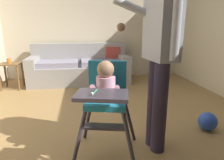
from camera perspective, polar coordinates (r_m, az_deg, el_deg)
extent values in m
cube|color=olive|center=(2.70, 0.03, -12.94)|extent=(5.85, 6.85, 0.10)
cube|color=beige|center=(5.04, -4.83, 15.42)|extent=(5.05, 0.06, 2.55)
cube|color=gray|center=(4.56, -9.05, 1.76)|extent=(2.16, 0.84, 0.40)
cube|color=gray|center=(4.81, -9.27, 7.63)|extent=(2.16, 0.22, 0.46)
cube|color=gray|center=(4.61, -21.61, 4.87)|extent=(0.20, 0.84, 0.20)
cube|color=gray|center=(4.60, 3.25, 5.85)|extent=(0.20, 0.84, 0.20)
cube|color=gray|center=(4.48, -15.20, 4.55)|extent=(0.86, 0.60, 0.11)
cube|color=gray|center=(4.48, -3.15, 5.02)|extent=(0.86, 0.60, 0.11)
cube|color=#B24238|center=(4.74, 0.26, 7.36)|extent=(0.35, 0.17, 0.34)
cylinder|color=#37313A|center=(1.81, -9.61, -16.90)|extent=(0.19, 0.14, 0.53)
cylinder|color=#37313A|center=(1.77, 5.06, -17.66)|extent=(0.14, 0.19, 0.53)
cylinder|color=#37313A|center=(2.19, -6.82, -10.96)|extent=(0.14, 0.19, 0.53)
cylinder|color=#37313A|center=(2.15, 4.98, -11.39)|extent=(0.19, 0.14, 0.53)
cube|color=teal|center=(1.85, -1.67, -6.25)|extent=(0.43, 0.43, 0.05)
cube|color=teal|center=(1.93, -1.24, 0.65)|extent=(0.37, 0.15, 0.33)
cube|color=#37313A|center=(1.52, -2.88, -4.32)|extent=(0.45, 0.35, 0.03)
cube|color=#37313A|center=(1.83, -1.99, -13.17)|extent=(0.41, 0.19, 0.02)
cylinder|color=#DAA1B8|center=(1.78, -1.77, -2.42)|extent=(0.20, 0.20, 0.22)
sphere|color=#997051|center=(1.73, -1.85, 3.11)|extent=(0.15, 0.15, 0.15)
cylinder|color=#DAA1B8|center=(1.76, -5.32, -2.37)|extent=(0.08, 0.15, 0.10)
cylinder|color=#DAA1B8|center=(1.73, 1.54, -2.54)|extent=(0.08, 0.15, 0.10)
cylinder|color=#38A366|center=(1.52, -5.05, -3.51)|extent=(0.06, 0.13, 0.01)
cube|color=white|center=(1.47, -5.70, -3.91)|extent=(0.02, 0.03, 0.02)
cylinder|color=#2D2539|center=(2.09, 11.96, -6.58)|extent=(0.14, 0.14, 0.91)
cylinder|color=#2D2539|center=(1.99, 13.46, -7.76)|extent=(0.14, 0.14, 0.91)
cube|color=#9C9EA4|center=(1.90, 14.00, 14.50)|extent=(0.23, 0.42, 0.60)
cylinder|color=#9C9EA4|center=(2.00, 7.26, 19.32)|extent=(0.48, 0.11, 0.23)
sphere|color=brown|center=(1.95, 2.59, 14.84)|extent=(0.08, 0.08, 0.08)
cylinder|color=#9C9EA4|center=(1.69, 17.87, 14.27)|extent=(0.07, 0.07, 0.54)
sphere|color=#284CB7|center=(2.71, 25.65, -10.60)|extent=(0.22, 0.22, 0.22)
cube|color=brown|center=(4.48, -27.11, 4.15)|extent=(0.40, 0.40, 0.02)
cylinder|color=brown|center=(4.32, -25.25, 0.49)|extent=(0.04, 0.04, 0.50)
cylinder|color=brown|center=(4.74, -28.08, 1.31)|extent=(0.04, 0.04, 0.50)
cylinder|color=brown|center=(4.64, -24.12, 1.51)|extent=(0.04, 0.04, 0.50)
cylinder|color=orange|center=(4.48, -27.34, 4.90)|extent=(0.07, 0.07, 0.10)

